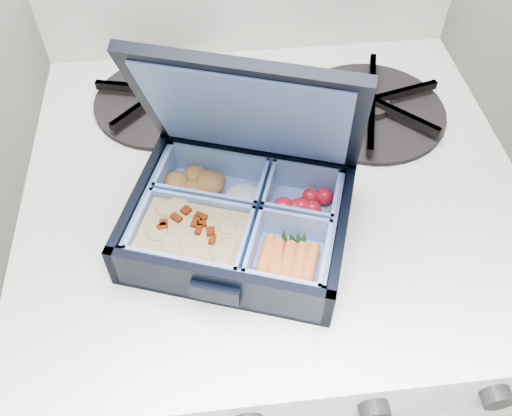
{
  "coord_description": "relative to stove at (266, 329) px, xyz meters",
  "views": [
    {
      "loc": [
        -0.22,
        1.23,
        1.34
      ],
      "look_at": [
        -0.18,
        1.59,
        0.91
      ],
      "focal_mm": 38.0,
      "sensor_mm": 36.0,
      "label": 1
    }
  ],
  "objects": [
    {
      "name": "fork",
      "position": [
        0.05,
        0.03,
        0.44
      ],
      "size": [
        0.16,
        0.12,
        0.01
      ],
      "primitive_type": null,
      "rotation": [
        0.0,
        0.0,
        -0.93
      ],
      "color": "#B5B2C2",
      "rests_on": "stove"
    },
    {
      "name": "burner_grate_rear",
      "position": [
        -0.13,
        0.13,
        0.45
      ],
      "size": [
        0.23,
        0.23,
        0.02
      ],
      "primitive_type": "cylinder",
      "rotation": [
        0.0,
        0.0,
        -0.25
      ],
      "color": "black",
      "rests_on": "stove"
    },
    {
      "name": "burner_grate",
      "position": [
        0.14,
        0.08,
        0.45
      ],
      "size": [
        0.24,
        0.24,
        0.03
      ],
      "primitive_type": "cylinder",
      "rotation": [
        0.0,
        0.0,
        0.26
      ],
      "color": "black",
      "rests_on": "stove"
    },
    {
      "name": "bento_box",
      "position": [
        -0.05,
        -0.11,
        0.46
      ],
      "size": [
        0.27,
        0.24,
        0.05
      ],
      "primitive_type": null,
      "rotation": [
        0.0,
        0.0,
        -0.34
      ],
      "color": "black",
      "rests_on": "stove"
    },
    {
      "name": "stove",
      "position": [
        0.0,
        0.0,
        0.0
      ],
      "size": [
        0.58,
        0.58,
        0.87
      ],
      "primitive_type": null,
      "color": "silver",
      "rests_on": "floor"
    }
  ]
}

